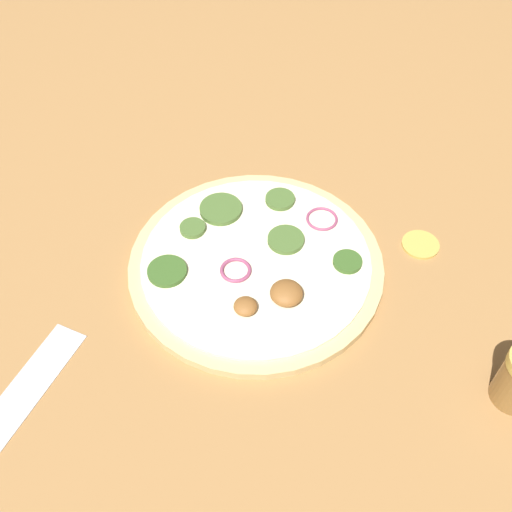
# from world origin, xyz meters

# --- Properties ---
(ground_plane) EXTENTS (3.00, 3.00, 0.00)m
(ground_plane) POSITION_xyz_m (0.00, 0.00, 0.00)
(ground_plane) COLOR #9E703F
(pizza) EXTENTS (0.31, 0.31, 0.03)m
(pizza) POSITION_xyz_m (-0.00, -0.00, 0.01)
(pizza) COLOR #D6B77A
(pizza) RESTS_ON ground_plane
(loose_cap) EXTENTS (0.05, 0.05, 0.01)m
(loose_cap) POSITION_xyz_m (-0.19, 0.10, 0.00)
(loose_cap) COLOR gold
(loose_cap) RESTS_ON ground_plane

